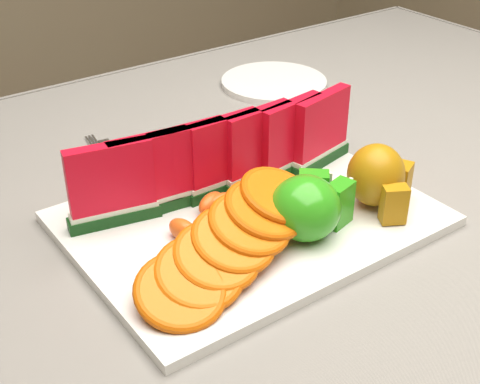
% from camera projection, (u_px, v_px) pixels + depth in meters
% --- Properties ---
extents(table, '(1.40, 0.90, 0.75)m').
position_uv_depth(table, '(276.00, 267.00, 0.88)').
color(table, '#4D351D').
rests_on(table, ground).
extents(tablecloth, '(1.53, 1.03, 0.20)m').
position_uv_depth(tablecloth, '(278.00, 227.00, 0.84)').
color(tablecloth, gray).
rests_on(tablecloth, table).
extents(platter, '(0.40, 0.30, 0.01)m').
position_uv_depth(platter, '(250.00, 219.00, 0.77)').
color(platter, silver).
rests_on(platter, tablecloth).
extents(apple_cluster, '(0.11, 0.09, 0.07)m').
position_uv_depth(apple_cluster, '(309.00, 206.00, 0.72)').
color(apple_cluster, '#189311').
rests_on(apple_cluster, platter).
extents(pear_cluster, '(0.09, 0.09, 0.08)m').
position_uv_depth(pear_cluster, '(379.00, 177.00, 0.77)').
color(pear_cluster, '#AF840F').
rests_on(pear_cluster, platter).
extents(side_plate, '(0.22, 0.22, 0.01)m').
position_uv_depth(side_plate, '(274.00, 82.00, 1.14)').
color(side_plate, silver).
rests_on(side_plate, tablecloth).
extents(fork, '(0.04, 0.20, 0.00)m').
position_uv_depth(fork, '(119.00, 164.00, 0.90)').
color(fork, silver).
rests_on(fork, tablecloth).
extents(watermelon_row, '(0.39, 0.07, 0.10)m').
position_uv_depth(watermelon_row, '(224.00, 157.00, 0.79)').
color(watermelon_row, '#10380D').
rests_on(watermelon_row, platter).
extents(orange_fan_front, '(0.27, 0.16, 0.07)m').
position_uv_depth(orange_fan_front, '(233.00, 240.00, 0.68)').
color(orange_fan_front, orange).
rests_on(orange_fan_front, platter).
extents(orange_fan_back, '(0.24, 0.11, 0.04)m').
position_uv_depth(orange_fan_back, '(176.00, 168.00, 0.83)').
color(orange_fan_back, orange).
rests_on(orange_fan_back, platter).
extents(tangerine_segments, '(0.16, 0.07, 0.03)m').
position_uv_depth(tangerine_segments, '(229.00, 206.00, 0.76)').
color(tangerine_segments, '#EC3D11').
rests_on(tangerine_segments, platter).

